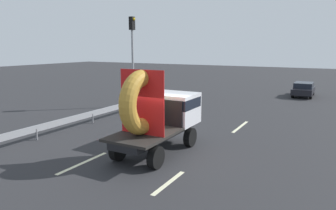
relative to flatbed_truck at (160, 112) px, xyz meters
name	(u,v)px	position (x,y,z in m)	size (l,w,h in m)	color
ground_plane	(158,154)	(0.10, -0.39, -1.67)	(120.00, 120.00, 0.00)	#28282B
flatbed_truck	(160,112)	(0.00, 0.00, 0.00)	(2.02, 4.64, 3.51)	black
distant_sedan	(304,89)	(3.68, 18.70, -1.00)	(1.64, 3.83, 1.25)	black
traffic_light	(133,50)	(-6.69, 7.52, 2.46)	(0.42, 0.36, 6.39)	gray
guardrail	(113,108)	(-5.86, 4.16, -1.14)	(0.10, 15.19, 0.71)	gray
lane_dash_left_near	(83,163)	(-1.84, -2.67, -1.66)	(2.57, 0.16, 0.01)	beige
lane_dash_left_far	(184,118)	(-1.84, 5.97, -1.66)	(2.74, 0.16, 0.01)	beige
lane_dash_right_near	(169,183)	(1.84, -2.62, -1.66)	(2.02, 0.16, 0.01)	beige
lane_dash_right_far	(240,127)	(1.84, 5.55, -1.66)	(2.74, 0.16, 0.01)	beige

